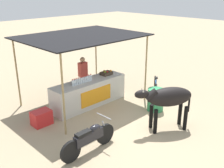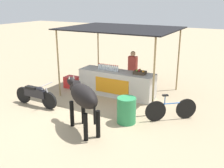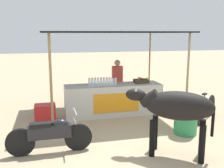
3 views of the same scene
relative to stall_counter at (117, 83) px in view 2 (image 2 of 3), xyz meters
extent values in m
plane|color=tan|center=(0.00, -2.20, -0.48)|extent=(60.00, 60.00, 0.00)
cube|color=beige|center=(0.00, 0.00, 0.00)|extent=(3.00, 0.80, 0.96)
cube|color=orange|center=(0.00, -0.41, 0.00)|extent=(1.40, 0.02, 0.58)
cube|color=black|center=(0.00, 0.30, 2.08)|extent=(4.20, 3.20, 0.04)
cylinder|color=#997F51|center=(-1.89, -1.14, 0.80)|extent=(0.06, 0.06, 2.56)
cylinder|color=#997F51|center=(1.89, -1.14, 0.80)|extent=(0.06, 0.06, 2.56)
cylinder|color=#997F51|center=(-1.89, 1.74, 0.80)|extent=(0.06, 0.06, 2.56)
cylinder|color=#997F51|center=(1.89, 1.74, 0.80)|extent=(0.06, 0.06, 2.56)
cylinder|color=silver|center=(-0.76, -0.05, 0.59)|extent=(0.07, 0.07, 0.22)
cylinder|color=red|center=(-0.76, -0.05, 0.71)|extent=(0.04, 0.04, 0.03)
cylinder|color=silver|center=(-0.67, -0.05, 0.59)|extent=(0.07, 0.07, 0.22)
cylinder|color=red|center=(-0.67, -0.05, 0.71)|extent=(0.04, 0.04, 0.03)
cylinder|color=silver|center=(-0.57, -0.05, 0.59)|extent=(0.07, 0.07, 0.22)
cylinder|color=red|center=(-0.57, -0.05, 0.71)|extent=(0.04, 0.04, 0.03)
cylinder|color=silver|center=(-0.48, -0.05, 0.59)|extent=(0.07, 0.07, 0.22)
cylinder|color=red|center=(-0.48, -0.05, 0.71)|extent=(0.04, 0.04, 0.03)
cylinder|color=silver|center=(-0.39, -0.05, 0.59)|extent=(0.07, 0.07, 0.22)
cylinder|color=red|center=(-0.39, -0.05, 0.71)|extent=(0.04, 0.04, 0.03)
cylinder|color=silver|center=(-0.30, -0.05, 0.59)|extent=(0.07, 0.07, 0.22)
cylinder|color=red|center=(-0.30, -0.05, 0.71)|extent=(0.04, 0.04, 0.03)
cylinder|color=silver|center=(-0.21, -0.05, 0.59)|extent=(0.07, 0.07, 0.22)
cylinder|color=red|center=(-0.21, -0.05, 0.71)|extent=(0.04, 0.04, 0.03)
cylinder|color=silver|center=(-0.12, -0.05, 0.59)|extent=(0.07, 0.07, 0.22)
cylinder|color=red|center=(-0.12, -0.05, 0.71)|extent=(0.04, 0.04, 0.03)
cylinder|color=silver|center=(-0.03, -0.05, 0.59)|extent=(0.07, 0.07, 0.22)
cylinder|color=red|center=(-0.03, -0.05, 0.71)|extent=(0.04, 0.04, 0.03)
cylinder|color=silver|center=(0.06, -0.05, 0.59)|extent=(0.07, 0.07, 0.22)
cylinder|color=red|center=(0.06, -0.05, 0.71)|extent=(0.04, 0.04, 0.03)
cube|color=#3F3326|center=(0.93, 0.05, 0.54)|extent=(0.44, 0.32, 0.12)
sphere|color=#8CB22D|center=(0.90, 0.14, 0.63)|extent=(0.08, 0.08, 0.08)
sphere|color=#8CB22D|center=(0.83, 0.00, 0.63)|extent=(0.08, 0.08, 0.08)
sphere|color=#B21E19|center=(0.92, -0.02, 0.63)|extent=(0.08, 0.08, 0.08)
sphere|color=#B21E19|center=(0.89, 0.10, 0.63)|extent=(0.08, 0.08, 0.08)
sphere|color=orange|center=(1.10, -0.03, 0.63)|extent=(0.08, 0.08, 0.08)
cylinder|color=#383842|center=(0.33, 0.75, -0.04)|extent=(0.22, 0.22, 0.88)
cube|color=#BF3F33|center=(0.33, 0.75, 0.68)|extent=(0.34, 0.20, 0.56)
sphere|color=tan|center=(0.33, 0.75, 1.07)|extent=(0.20, 0.20, 0.20)
cube|color=red|center=(-2.09, -0.10, -0.24)|extent=(0.60, 0.44, 0.48)
cylinder|color=#2D8C51|center=(1.39, -2.02, -0.08)|extent=(0.57, 0.57, 0.80)
ellipsoid|color=black|center=(0.59, -3.09, 0.60)|extent=(1.46, 1.18, 0.60)
cylinder|color=black|center=(0.08, -2.99, -0.09)|extent=(0.12, 0.12, 0.78)
cylinder|color=black|center=(0.27, -2.68, -0.09)|extent=(0.12, 0.12, 0.78)
cylinder|color=black|center=(0.91, -3.50, -0.09)|extent=(0.12, 0.12, 0.78)
cylinder|color=black|center=(1.10, -3.20, -0.09)|extent=(0.12, 0.12, 0.78)
cylinder|color=black|center=(0.09, -2.78, 0.71)|extent=(0.51, 0.44, 0.41)
ellipsoid|color=black|center=(-0.17, -2.62, 0.77)|extent=(0.49, 0.42, 0.26)
cone|color=beige|center=(-0.19, -2.69, 0.91)|extent=(0.05, 0.05, 0.10)
cone|color=beige|center=(-0.11, -2.57, 0.91)|extent=(0.05, 0.05, 0.10)
cylinder|color=black|center=(1.16, -3.44, 0.33)|extent=(0.06, 0.06, 0.60)
ellipsoid|color=silver|center=(0.62, -2.85, 0.60)|extent=(0.43, 0.32, 0.32)
cylinder|color=black|center=(-1.37, -2.33, -0.18)|extent=(0.60, 0.08, 0.60)
cylinder|color=black|center=(-2.57, -2.34, -0.18)|extent=(0.60, 0.08, 0.60)
cube|color=black|center=(-1.97, -2.34, 0.00)|extent=(0.90, 0.19, 0.28)
ellipsoid|color=black|center=(-1.75, -2.34, 0.16)|extent=(0.36, 0.20, 0.20)
cube|color=black|center=(-2.15, -2.34, 0.16)|extent=(0.44, 0.18, 0.10)
cylinder|color=#99999E|center=(-1.42, -2.33, 0.40)|extent=(0.03, 0.55, 0.03)
cylinder|color=#99999E|center=(-1.39, -2.33, 0.02)|extent=(0.20, 0.05, 0.49)
cylinder|color=black|center=(2.90, -0.87, -0.15)|extent=(0.54, 0.45, 0.66)
cylinder|color=black|center=(2.13, -1.51, -0.15)|extent=(0.54, 0.45, 0.66)
cylinder|color=#2659A5|center=(2.52, -1.19, 0.07)|extent=(0.68, 0.57, 0.04)
cylinder|color=#2659A5|center=(2.35, -1.33, 0.19)|extent=(0.03, 0.03, 0.28)
cube|color=black|center=(2.35, -1.33, 0.35)|extent=(0.20, 0.19, 0.04)
camera|label=1|loc=(-5.74, -7.03, 3.69)|focal=42.00mm
camera|label=2|loc=(4.47, -8.60, 3.09)|focal=42.00mm
camera|label=3|loc=(-1.95, -7.74, 2.04)|focal=42.00mm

